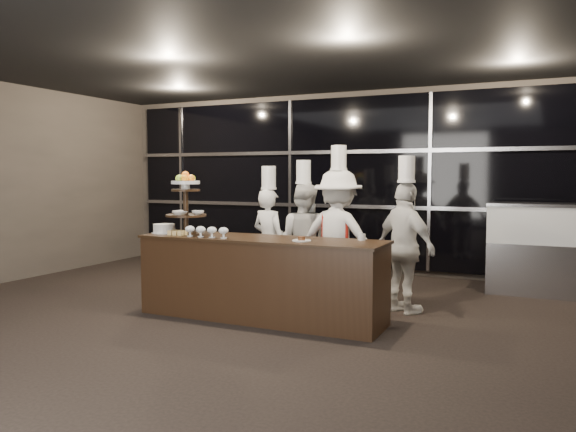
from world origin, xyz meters
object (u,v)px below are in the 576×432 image
at_px(display_stand, 186,199).
at_px(chef_d, 405,246).
at_px(display_case, 545,244).
at_px(chef_c, 338,237).
at_px(chef_a, 269,240).
at_px(layer_cake, 164,229).
at_px(chef_b, 303,239).
at_px(buffet_counter, 261,278).

xyz_separation_m(display_stand, chef_d, (2.41, 0.96, -0.55)).
distance_m(display_case, chef_d, 2.34).
bearing_deg(chef_c, chef_d, -5.35).
distance_m(chef_a, chef_c, 1.01).
height_order(display_stand, layer_cake, display_stand).
height_order(chef_b, chef_c, chef_c).
relative_size(layer_cake, chef_d, 0.16).
bearing_deg(buffet_counter, chef_c, 62.19).
distance_m(display_case, chef_b, 3.28).
bearing_deg(chef_b, display_case, 28.10).
bearing_deg(chef_c, display_case, 36.40).
relative_size(chef_a, chef_b, 0.96).
bearing_deg(layer_cake, display_case, 33.98).
relative_size(layer_cake, chef_c, 0.15).
bearing_deg(chef_a, chef_d, -4.81).
relative_size(layer_cake, chef_a, 0.17).
distance_m(display_stand, chef_b, 1.67).
distance_m(chef_a, chef_d, 1.87).
relative_size(buffet_counter, chef_a, 1.63).
xyz_separation_m(display_stand, display_case, (3.89, 2.76, -0.65)).
bearing_deg(display_stand, chef_d, 21.66).
xyz_separation_m(chef_b, chef_d, (1.41, -0.26, 0.02)).
bearing_deg(buffet_counter, display_stand, -179.99).
distance_m(buffet_counter, chef_b, 1.26).
bearing_deg(buffet_counter, display_case, 43.74).
distance_m(layer_cake, chef_d, 2.88).
relative_size(display_case, chef_b, 0.81).
bearing_deg(buffet_counter, chef_d, 34.19).
height_order(display_case, chef_a, chef_a).
height_order(layer_cake, chef_b, chef_b).
relative_size(display_stand, chef_c, 0.38).
bearing_deg(display_case, layer_cake, -146.02).
bearing_deg(chef_a, layer_cake, -125.38).
distance_m(layer_cake, chef_c, 2.13).
distance_m(buffet_counter, display_stand, 1.33).
bearing_deg(display_case, buffet_counter, -136.26).
bearing_deg(layer_cake, chef_a, 54.62).
relative_size(buffet_counter, chef_b, 1.57).
bearing_deg(layer_cake, buffet_counter, 2.23).
distance_m(layer_cake, display_case, 5.04).
relative_size(chef_a, chef_d, 0.94).
bearing_deg(display_stand, chef_c, 33.83).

